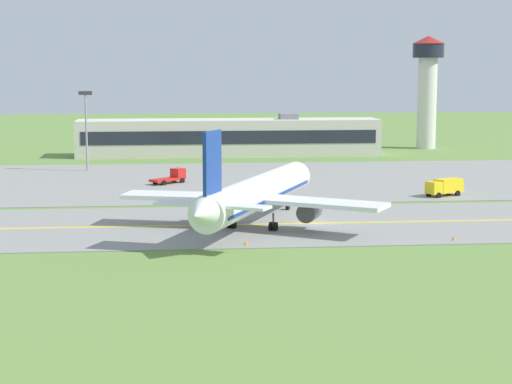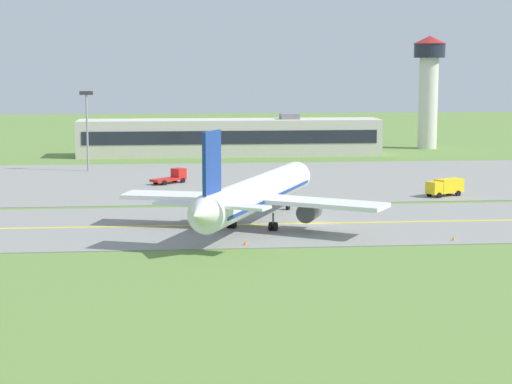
{
  "view_description": "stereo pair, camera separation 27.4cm",
  "coord_description": "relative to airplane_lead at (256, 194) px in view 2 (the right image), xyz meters",
  "views": [
    {
      "loc": [
        -17.28,
        -105.88,
        19.46
      ],
      "look_at": [
        -7.04,
        0.66,
        4.0
      ],
      "focal_mm": 62.05,
      "sensor_mm": 36.0,
      "label": 1
    },
    {
      "loc": [
        -17.01,
        -105.91,
        19.46
      ],
      "look_at": [
        -7.04,
        0.66,
        4.0
      ],
      "focal_mm": 62.05,
      "sensor_mm": 36.0,
      "label": 2
    }
  ],
  "objects": [
    {
      "name": "control_tower",
      "position": [
        49.32,
        97.49,
        11.59
      ],
      "size": [
        7.6,
        7.6,
        26.02
      ],
      "color": "silver",
      "rests_on": "ground"
    },
    {
      "name": "apron_pad",
      "position": [
        17.24,
        43.79,
        -4.08
      ],
      "size": [
        140.0,
        52.0,
        0.1
      ],
      "primitive_type": "cube",
      "color": "gray",
      "rests_on": "ground"
    },
    {
      "name": "taxiway_centreline",
      "position": [
        7.24,
        1.79,
        -4.03
      ],
      "size": [
        220.0,
        0.6,
        0.01
      ],
      "primitive_type": "cube",
      "color": "yellow",
      "rests_on": "taxiway_strip"
    },
    {
      "name": "taxiway_strip",
      "position": [
        7.24,
        1.79,
        -4.08
      ],
      "size": [
        240.0,
        28.0,
        0.1
      ],
      "primitive_type": "cube",
      "color": "gray",
      "rests_on": "ground"
    },
    {
      "name": "apron_light_mast",
      "position": [
        -25.47,
        59.22,
        5.19
      ],
      "size": [
        2.4,
        0.5,
        14.7
      ],
      "color": "gray",
      "rests_on": "ground"
    },
    {
      "name": "airplane_lead",
      "position": [
        0.0,
        0.0,
        0.0
      ],
      "size": [
        31.06,
        37.59,
        12.7
      ],
      "color": "white",
      "rests_on": "ground"
    },
    {
      "name": "service_truck_baggage",
      "position": [
        30.3,
        22.65,
        -2.6
      ],
      "size": [
        6.26,
        4.61,
        2.6
      ],
      "color": "yellow",
      "rests_on": "ground"
    },
    {
      "name": "service_truck_fuel",
      "position": [
        -9.93,
        41.13,
        -2.95
      ],
      "size": [
        6.11,
        5.83,
        2.59
      ],
      "color": "red",
      "rests_on": "ground"
    },
    {
      "name": "traffic_cone_near_edge",
      "position": [
        21.07,
        -10.21,
        -3.83
      ],
      "size": [
        0.44,
        0.44,
        0.6
      ],
      "primitive_type": "cone",
      "color": "orange",
      "rests_on": "ground"
    },
    {
      "name": "terminal_building",
      "position": [
        2.36,
        85.88,
        -0.22
      ],
      "size": [
        64.83,
        10.17,
        8.98
      ],
      "color": "beige",
      "rests_on": "ground"
    },
    {
      "name": "ground_plane",
      "position": [
        7.24,
        1.79,
        -4.13
      ],
      "size": [
        500.0,
        500.0,
        0.0
      ],
      "primitive_type": "plane",
      "color": "olive"
    },
    {
      "name": "traffic_cone_mid_edge",
      "position": [
        -2.16,
        -10.47,
        -3.83
      ],
      "size": [
        0.44,
        0.44,
        0.6
      ],
      "primitive_type": "cone",
      "color": "orange",
      "rests_on": "ground"
    }
  ]
}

